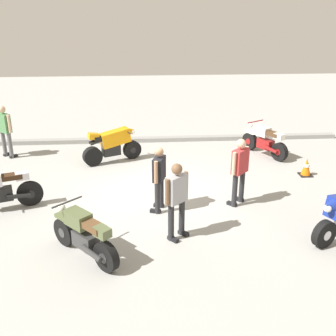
{
  "coord_description": "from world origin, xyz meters",
  "views": [
    {
      "loc": [
        -0.37,
        -9.79,
        4.68
      ],
      "look_at": [
        0.33,
        0.01,
        0.75
      ],
      "focal_mm": 43.38,
      "sensor_mm": 36.0,
      "label": 1
    }
  ],
  "objects_px": {
    "person_in_red_shirt": "(240,168)",
    "person_in_green_shirt": "(5,128)",
    "motorcycle_cream_vintage": "(265,141)",
    "person_in_black_shirt": "(159,176)",
    "traffic_cone": "(306,167)",
    "motorcycle_orange_sportbike": "(113,144)",
    "person_in_gray_shirt": "(177,196)",
    "motorcycle_olive_vintage": "(84,235)"
  },
  "relations": [
    {
      "from": "person_in_green_shirt",
      "to": "motorcycle_orange_sportbike",
      "type": "bearing_deg",
      "value": -62.1
    },
    {
      "from": "motorcycle_olive_vintage",
      "to": "person_in_black_shirt",
      "type": "relative_size",
      "value": 0.94
    },
    {
      "from": "motorcycle_orange_sportbike",
      "to": "person_in_gray_shirt",
      "type": "height_order",
      "value": "person_in_gray_shirt"
    },
    {
      "from": "motorcycle_cream_vintage",
      "to": "person_in_green_shirt",
      "type": "relative_size",
      "value": 1.03
    },
    {
      "from": "person_in_gray_shirt",
      "to": "person_in_red_shirt",
      "type": "bearing_deg",
      "value": 89.41
    },
    {
      "from": "person_in_red_shirt",
      "to": "person_in_green_shirt",
      "type": "relative_size",
      "value": 1.0
    },
    {
      "from": "motorcycle_cream_vintage",
      "to": "person_in_green_shirt",
      "type": "xyz_separation_m",
      "value": [
        -8.54,
        0.4,
        0.51
      ]
    },
    {
      "from": "person_in_green_shirt",
      "to": "person_in_gray_shirt",
      "type": "relative_size",
      "value": 1.01
    },
    {
      "from": "motorcycle_orange_sportbike",
      "to": "person_in_green_shirt",
      "type": "distance_m",
      "value": 3.6
    },
    {
      "from": "person_in_black_shirt",
      "to": "person_in_gray_shirt",
      "type": "bearing_deg",
      "value": 121.81
    },
    {
      "from": "person_in_black_shirt",
      "to": "motorcycle_olive_vintage",
      "type": "bearing_deg",
      "value": 68.61
    },
    {
      "from": "person_in_red_shirt",
      "to": "person_in_green_shirt",
      "type": "distance_m",
      "value": 7.87
    },
    {
      "from": "motorcycle_orange_sportbike",
      "to": "traffic_cone",
      "type": "bearing_deg",
      "value": -39.53
    },
    {
      "from": "person_in_green_shirt",
      "to": "traffic_cone",
      "type": "relative_size",
      "value": 3.27
    },
    {
      "from": "person_in_gray_shirt",
      "to": "person_in_black_shirt",
      "type": "bearing_deg",
      "value": 151.69
    },
    {
      "from": "motorcycle_cream_vintage",
      "to": "person_in_black_shirt",
      "type": "xyz_separation_m",
      "value": [
        -3.72,
        -3.74,
        0.43
      ]
    },
    {
      "from": "motorcycle_cream_vintage",
      "to": "person_in_gray_shirt",
      "type": "relative_size",
      "value": 1.04
    },
    {
      "from": "motorcycle_olive_vintage",
      "to": "person_in_red_shirt",
      "type": "distance_m",
      "value": 4.17
    },
    {
      "from": "person_in_gray_shirt",
      "to": "traffic_cone",
      "type": "bearing_deg",
      "value": 85.69
    },
    {
      "from": "motorcycle_orange_sportbike",
      "to": "person_in_black_shirt",
      "type": "xyz_separation_m",
      "value": [
        1.31,
        -3.45,
        0.33
      ]
    },
    {
      "from": "person_in_red_shirt",
      "to": "person_in_black_shirt",
      "type": "bearing_deg",
      "value": 50.16
    },
    {
      "from": "motorcycle_olive_vintage",
      "to": "traffic_cone",
      "type": "bearing_deg",
      "value": -101.1
    },
    {
      "from": "person_in_black_shirt",
      "to": "motorcycle_cream_vintage",
      "type": "bearing_deg",
      "value": -116.5
    },
    {
      "from": "person_in_red_shirt",
      "to": "motorcycle_olive_vintage",
      "type": "bearing_deg",
      "value": 74.85
    },
    {
      "from": "person_in_gray_shirt",
      "to": "traffic_cone",
      "type": "distance_m",
      "value": 5.26
    },
    {
      "from": "motorcycle_olive_vintage",
      "to": "person_in_red_shirt",
      "type": "bearing_deg",
      "value": -102.87
    },
    {
      "from": "motorcycle_orange_sportbike",
      "to": "person_in_green_shirt",
      "type": "xyz_separation_m",
      "value": [
        -3.51,
        0.7,
        0.4
      ]
    },
    {
      "from": "motorcycle_orange_sportbike",
      "to": "person_in_red_shirt",
      "type": "distance_m",
      "value": 4.65
    },
    {
      "from": "person_in_gray_shirt",
      "to": "traffic_cone",
      "type": "relative_size",
      "value": 3.22
    },
    {
      "from": "person_in_green_shirt",
      "to": "person_in_gray_shirt",
      "type": "distance_m",
      "value": 7.46
    },
    {
      "from": "motorcycle_olive_vintage",
      "to": "person_in_gray_shirt",
      "type": "relative_size",
      "value": 0.9
    },
    {
      "from": "motorcycle_olive_vintage",
      "to": "person_in_gray_shirt",
      "type": "height_order",
      "value": "person_in_gray_shirt"
    },
    {
      "from": "person_in_red_shirt",
      "to": "traffic_cone",
      "type": "xyz_separation_m",
      "value": [
        2.45,
        1.69,
        -0.73
      ]
    },
    {
      "from": "motorcycle_cream_vintage",
      "to": "person_in_red_shirt",
      "type": "height_order",
      "value": "person_in_red_shirt"
    },
    {
      "from": "motorcycle_olive_vintage",
      "to": "person_in_black_shirt",
      "type": "distance_m",
      "value": 2.51
    },
    {
      "from": "motorcycle_orange_sportbike",
      "to": "person_in_gray_shirt",
      "type": "xyz_separation_m",
      "value": [
        1.61,
        -4.72,
        0.38
      ]
    },
    {
      "from": "person_in_black_shirt",
      "to": "traffic_cone",
      "type": "distance_m",
      "value": 4.88
    },
    {
      "from": "motorcycle_olive_vintage",
      "to": "motorcycle_cream_vintage",
      "type": "distance_m",
      "value": 7.74
    },
    {
      "from": "motorcycle_olive_vintage",
      "to": "traffic_cone",
      "type": "height_order",
      "value": "motorcycle_olive_vintage"
    },
    {
      "from": "motorcycle_orange_sportbike",
      "to": "motorcycle_cream_vintage",
      "type": "bearing_deg",
      "value": -21.09
    },
    {
      "from": "motorcycle_cream_vintage",
      "to": "person_in_green_shirt",
      "type": "distance_m",
      "value": 8.56
    },
    {
      "from": "person_in_red_shirt",
      "to": "traffic_cone",
      "type": "height_order",
      "value": "person_in_red_shirt"
    }
  ]
}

